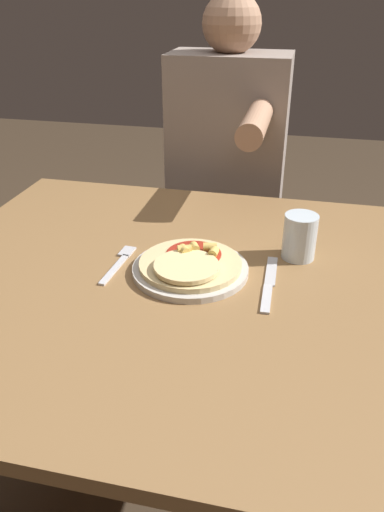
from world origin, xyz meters
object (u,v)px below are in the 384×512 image
Objects in this scene: pizza at (192,263)px; knife at (269,284)px; plate at (192,269)px; dining_table at (187,318)px; fork at (119,262)px; person_diner at (227,167)px; drinking_glass at (300,237)px.

pizza reaches higher than knife.
pizza is 1.00× the size of knife.
pizza reaches higher than plate.
pizza is at bearing 81.42° from dining_table.
fork is 0.33m from knife.
person_diner is at bearing 92.64° from dining_table.
dining_table is 6.73× the size of fork.
dining_table is at bearing -11.02° from fork.
drinking_glass is (0.22, 0.15, 0.15)m from dining_table.
fork is (-0.16, 0.03, 0.10)m from dining_table.
fork is 0.71m from person_diner.
dining_table is at bearing -96.94° from plate.
pizza is at bearing -2.16° from fork.
pizza is 1.25× the size of fork.
pizza is at bearing -86.95° from person_diner.
person_diner reaches higher than knife.
knife is at bearing -5.22° from plate.
plate reaches higher than knife.
dining_table is 11.52× the size of drinking_glass.
person_diner is at bearing 79.61° from fork.
plate is at bearing -86.96° from person_diner.
person_diner reaches higher than drinking_glass.
pizza is 2.13× the size of drinking_glass.
plate is 0.17m from knife.
drinking_glass reaches higher than knife.
pizza is (0.00, -0.00, 0.02)m from plate.
knife is (0.33, -0.02, -0.00)m from fork.
plate is 1.13× the size of pizza.
person_diner is at bearing 93.04° from plate.
knife is 0.75m from person_diner.
plate is 0.02m from pizza.
knife is at bearing -3.91° from pizza.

